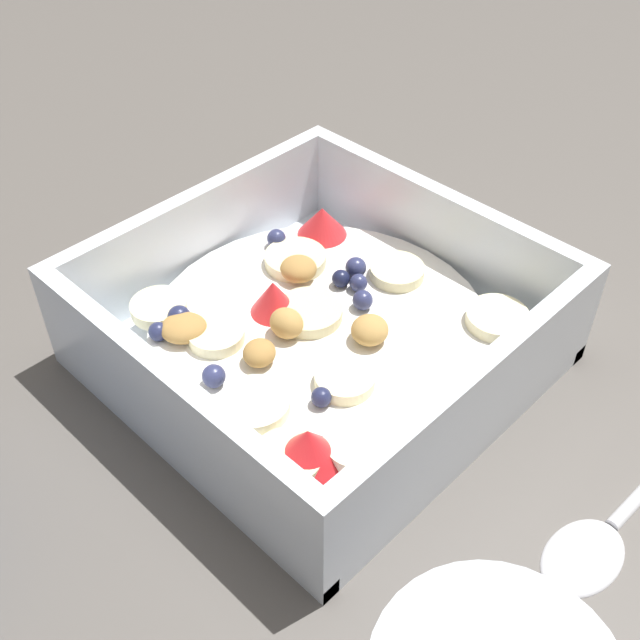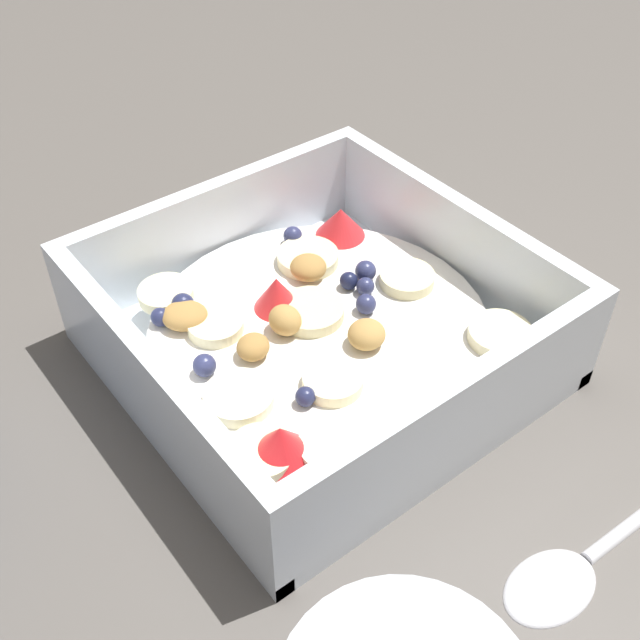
{
  "view_description": "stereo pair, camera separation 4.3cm",
  "coord_description": "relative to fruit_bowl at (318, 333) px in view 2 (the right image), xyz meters",
  "views": [
    {
      "loc": [
        -0.24,
        0.24,
        0.32
      ],
      "look_at": [
        -0.02,
        0.01,
        0.03
      ],
      "focal_mm": 43.94,
      "sensor_mm": 36.0,
      "label": 1
    },
    {
      "loc": [
        -0.27,
        0.21,
        0.32
      ],
      "look_at": [
        -0.02,
        0.01,
        0.03
      ],
      "focal_mm": 43.94,
      "sensor_mm": 36.0,
      "label": 2
    }
  ],
  "objects": [
    {
      "name": "ground_plane",
      "position": [
        0.02,
        -0.01,
        -0.02
      ],
      "size": [
        2.4,
        2.4,
        0.0
      ],
      "primitive_type": "plane",
      "color": "#56514C"
    },
    {
      "name": "spoon",
      "position": [
        -0.18,
        -0.02,
        -0.02
      ],
      "size": [
        0.03,
        0.17,
        0.01
      ],
      "color": "silver",
      "rests_on": "ground"
    },
    {
      "name": "fruit_bowl",
      "position": [
        0.0,
        0.0,
        0.0
      ],
      "size": [
        0.21,
        0.21,
        0.07
      ],
      "color": "white",
      "rests_on": "ground"
    }
  ]
}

